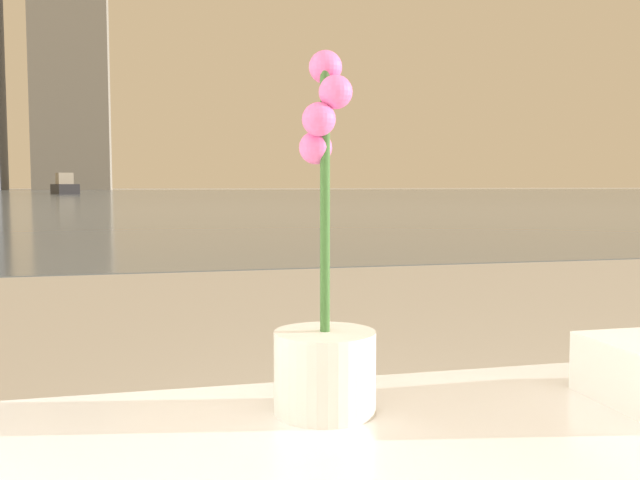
{
  "coord_description": "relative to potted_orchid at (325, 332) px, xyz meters",
  "views": [
    {
      "loc": [
        -0.7,
        0.03,
        0.85
      ],
      "look_at": [
        -0.13,
        2.36,
        0.66
      ],
      "focal_mm": 40.0,
      "sensor_mm": 36.0,
      "label": 1
    }
  ],
  "objects": [
    {
      "name": "harbor_water",
      "position": [
        0.49,
        61.13,
        -0.66
      ],
      "size": [
        180.0,
        110.0,
        0.01
      ],
      "color": "slate",
      "rests_on": "ground_plane"
    },
    {
      "name": "harbor_boat_0",
      "position": [
        -6.95,
        65.17,
        -0.01
      ],
      "size": [
        2.91,
        5.2,
        1.85
      ],
      "color": "#2D2D33",
      "rests_on": "harbor_water"
    },
    {
      "name": "potted_orchid",
      "position": [
        0.0,
        0.0,
        0.0
      ],
      "size": [
        0.13,
        0.13,
        0.44
      ],
      "color": "silver",
      "rests_on": "bathtub"
    }
  ]
}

